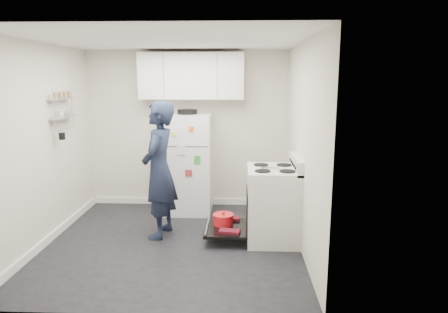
{
  "coord_description": "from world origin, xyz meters",
  "views": [
    {
      "loc": [
        0.84,
        -4.78,
        2.07
      ],
      "look_at": [
        0.64,
        0.39,
        1.05
      ],
      "focal_mm": 32.0,
      "sensor_mm": 36.0,
      "label": 1
    }
  ],
  "objects_px": {
    "electric_range": "(272,205)",
    "open_oven_door": "(225,224)",
    "person": "(159,170)",
    "refrigerator": "(188,163)"
  },
  "relations": [
    {
      "from": "electric_range",
      "to": "person",
      "type": "height_order",
      "value": "person"
    },
    {
      "from": "electric_range",
      "to": "open_oven_door",
      "type": "bearing_deg",
      "value": 176.88
    },
    {
      "from": "open_oven_door",
      "to": "refrigerator",
      "type": "relative_size",
      "value": 0.44
    },
    {
      "from": "person",
      "to": "electric_range",
      "type": "bearing_deg",
      "value": 95.03
    },
    {
      "from": "electric_range",
      "to": "person",
      "type": "xyz_separation_m",
      "value": [
        -1.46,
        0.08,
        0.43
      ]
    },
    {
      "from": "electric_range",
      "to": "person",
      "type": "distance_m",
      "value": 1.53
    },
    {
      "from": "refrigerator",
      "to": "electric_range",
      "type": "bearing_deg",
      "value": -42.11
    },
    {
      "from": "refrigerator",
      "to": "person",
      "type": "xyz_separation_m",
      "value": [
        -0.25,
        -1.02,
        0.12
      ]
    },
    {
      "from": "open_oven_door",
      "to": "person",
      "type": "xyz_separation_m",
      "value": [
        -0.86,
        0.05,
        0.71
      ]
    },
    {
      "from": "open_oven_door",
      "to": "refrigerator",
      "type": "bearing_deg",
      "value": 119.89
    }
  ]
}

